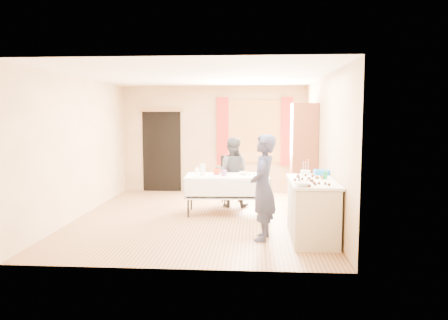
# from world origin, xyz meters

# --- Properties ---
(floor) EXTENTS (4.50, 5.50, 0.02)m
(floor) POSITION_xyz_m (0.00, 0.00, -0.01)
(floor) COLOR #9E7047
(floor) RESTS_ON ground
(ceiling) EXTENTS (4.50, 5.50, 0.02)m
(ceiling) POSITION_xyz_m (0.00, 0.00, 2.61)
(ceiling) COLOR white
(ceiling) RESTS_ON floor
(wall_back) EXTENTS (4.50, 0.02, 2.60)m
(wall_back) POSITION_xyz_m (0.00, 2.76, 1.30)
(wall_back) COLOR tan
(wall_back) RESTS_ON floor
(wall_front) EXTENTS (4.50, 0.02, 2.60)m
(wall_front) POSITION_xyz_m (0.00, -2.76, 1.30)
(wall_front) COLOR tan
(wall_front) RESTS_ON floor
(wall_left) EXTENTS (0.02, 5.50, 2.60)m
(wall_left) POSITION_xyz_m (-2.26, 0.00, 1.30)
(wall_left) COLOR tan
(wall_left) RESTS_ON floor
(wall_right) EXTENTS (0.02, 5.50, 2.60)m
(wall_right) POSITION_xyz_m (2.26, 0.00, 1.30)
(wall_right) COLOR tan
(wall_right) RESTS_ON floor
(window_frame) EXTENTS (1.32, 0.06, 1.52)m
(window_frame) POSITION_xyz_m (1.00, 2.72, 1.50)
(window_frame) COLOR olive
(window_frame) RESTS_ON wall_back
(window_pane) EXTENTS (1.20, 0.02, 1.40)m
(window_pane) POSITION_xyz_m (1.00, 2.71, 1.50)
(window_pane) COLOR white
(window_pane) RESTS_ON wall_back
(curtain_left) EXTENTS (0.28, 0.06, 1.65)m
(curtain_left) POSITION_xyz_m (0.22, 2.67, 1.50)
(curtain_left) COLOR #A1251F
(curtain_left) RESTS_ON wall_back
(curtain_right) EXTENTS (0.28, 0.06, 1.65)m
(curtain_right) POSITION_xyz_m (1.78, 2.67, 1.50)
(curtain_right) COLOR #A1251F
(curtain_right) RESTS_ON wall_back
(doorway) EXTENTS (0.95, 0.04, 2.00)m
(doorway) POSITION_xyz_m (-1.30, 2.73, 1.00)
(doorway) COLOR black
(doorway) RESTS_ON floor
(door_lintel) EXTENTS (1.05, 0.06, 0.08)m
(door_lintel) POSITION_xyz_m (-1.30, 2.70, 2.02)
(door_lintel) COLOR olive
(door_lintel) RESTS_ON wall_back
(cabinet) EXTENTS (0.50, 0.60, 2.13)m
(cabinet) POSITION_xyz_m (1.99, 0.88, 1.07)
(cabinet) COLOR brown
(cabinet) RESTS_ON floor
(counter) EXTENTS (0.70, 1.47, 0.91)m
(counter) POSITION_xyz_m (1.89, -1.26, 0.45)
(counter) COLOR #BAB098
(counter) RESTS_ON floor
(party_table) EXTENTS (1.65, 0.92, 0.75)m
(party_table) POSITION_xyz_m (0.48, 0.35, 0.45)
(party_table) COLOR black
(party_table) RESTS_ON floor
(chair) EXTENTS (0.51, 0.51, 1.03)m
(chair) POSITION_xyz_m (0.52, 1.28, 0.31)
(chair) COLOR black
(chair) RESTS_ON floor
(girl) EXTENTS (0.69, 0.54, 1.62)m
(girl) POSITION_xyz_m (1.13, -1.37, 0.81)
(girl) COLOR #242847
(girl) RESTS_ON floor
(woman) EXTENTS (0.85, 0.74, 1.44)m
(woman) POSITION_xyz_m (0.54, 1.02, 0.72)
(woman) COLOR black
(woman) RESTS_ON floor
(soda_can) EXTENTS (0.08, 0.08, 0.12)m
(soda_can) POSITION_xyz_m (2.10, -1.14, 0.97)
(soda_can) COLOR #198D49
(soda_can) RESTS_ON counter
(mixing_bowl) EXTENTS (0.26, 0.26, 0.06)m
(mixing_bowl) POSITION_xyz_m (1.67, -1.83, 0.94)
(mixing_bowl) COLOR white
(mixing_bowl) RESTS_ON counter
(foam_block) EXTENTS (0.17, 0.14, 0.08)m
(foam_block) POSITION_xyz_m (1.85, -0.69, 0.95)
(foam_block) COLOR white
(foam_block) RESTS_ON counter
(blue_basket) EXTENTS (0.30, 0.20, 0.08)m
(blue_basket) POSITION_xyz_m (2.15, -0.62, 0.95)
(blue_basket) COLOR blue
(blue_basket) RESTS_ON counter
(pitcher) EXTENTS (0.11, 0.11, 0.22)m
(pitcher) POSITION_xyz_m (0.02, 0.20, 0.86)
(pitcher) COLOR silver
(pitcher) RESTS_ON party_table
(cup_red) EXTENTS (0.19, 0.19, 0.12)m
(cup_red) POSITION_xyz_m (0.27, 0.41, 0.81)
(cup_red) COLOR #BA3618
(cup_red) RESTS_ON party_table
(cup_rainbow) EXTENTS (0.16, 0.16, 0.12)m
(cup_rainbow) POSITION_xyz_m (0.42, 0.22, 0.81)
(cup_rainbow) COLOR red
(cup_rainbow) RESTS_ON party_table
(small_bowl) EXTENTS (0.19, 0.19, 0.05)m
(small_bowl) POSITION_xyz_m (0.80, 0.45, 0.78)
(small_bowl) COLOR white
(small_bowl) RESTS_ON party_table
(pastry_tray) EXTENTS (0.32, 0.26, 0.02)m
(pastry_tray) POSITION_xyz_m (1.00, 0.29, 0.76)
(pastry_tray) COLOR white
(pastry_tray) RESTS_ON party_table
(bottle) EXTENTS (0.07, 0.07, 0.15)m
(bottle) POSITION_xyz_m (-0.12, 0.48, 0.83)
(bottle) COLOR white
(bottle) RESTS_ON party_table
(cake_balls) EXTENTS (0.50, 1.11, 0.04)m
(cake_balls) POSITION_xyz_m (1.85, -1.31, 0.93)
(cake_balls) COLOR #3F2314
(cake_balls) RESTS_ON counter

